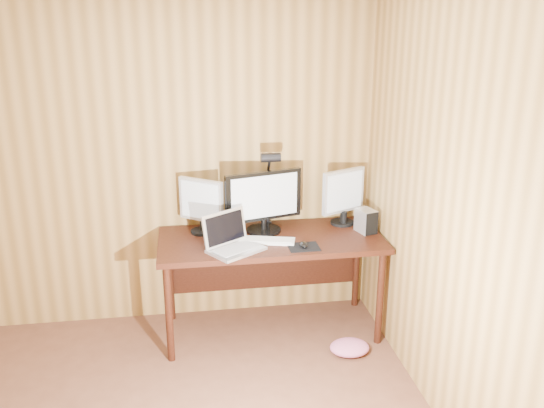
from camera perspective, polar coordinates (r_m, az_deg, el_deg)
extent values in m
plane|color=#A4773B|center=(4.31, -13.24, 4.04)|extent=(4.00, 0.00, 4.00)
plane|color=#A4773B|center=(2.78, 22.36, -4.75)|extent=(0.00, 4.00, 4.00)
cube|color=black|center=(4.14, -0.11, -3.60)|extent=(1.60, 0.70, 0.04)
cube|color=black|center=(4.54, -0.72, -5.34)|extent=(1.48, 0.02, 0.51)
cylinder|color=black|center=(4.00, -10.18, -10.68)|extent=(0.05, 0.05, 0.71)
cylinder|color=black|center=(4.52, -10.07, -7.15)|extent=(0.05, 0.05, 0.71)
cylinder|color=black|center=(4.21, 10.65, -9.17)|extent=(0.05, 0.05, 0.71)
cylinder|color=black|center=(4.70, 8.35, -6.00)|extent=(0.05, 0.05, 0.71)
cylinder|color=black|center=(4.25, -0.83, -2.60)|extent=(0.25, 0.25, 0.02)
cylinder|color=black|center=(4.23, -0.83, -2.00)|extent=(0.04, 0.04, 0.07)
cube|color=black|center=(4.16, -0.84, 0.81)|extent=(0.57, 0.19, 0.36)
cube|color=silver|center=(4.14, -0.72, 0.73)|extent=(0.50, 0.14, 0.31)
cylinder|color=black|center=(4.25, -6.91, -2.70)|extent=(0.17, 0.17, 0.02)
cylinder|color=black|center=(4.23, -6.93, -2.10)|extent=(0.03, 0.03, 0.08)
cube|color=silver|center=(4.17, -7.03, 0.39)|extent=(0.31, 0.24, 0.31)
cube|color=silver|center=(4.16, -7.18, 0.32)|extent=(0.26, 0.19, 0.27)
cylinder|color=black|center=(4.43, 6.95, -1.83)|extent=(0.18, 0.18, 0.02)
cylinder|color=black|center=(4.41, 6.98, -1.22)|extent=(0.04, 0.04, 0.08)
cube|color=silver|center=(4.35, 7.08, 1.30)|extent=(0.36, 0.19, 0.33)
cube|color=silver|center=(4.34, 7.26, 1.24)|extent=(0.30, 0.15, 0.28)
cube|color=silver|center=(3.90, -3.56, -4.57)|extent=(0.43, 0.40, 0.02)
cube|color=silver|center=(3.94, -4.73, -2.37)|extent=(0.32, 0.24, 0.23)
cube|color=black|center=(3.94, -4.73, -2.37)|extent=(0.28, 0.20, 0.19)
cube|color=#B2B2B7|center=(3.90, -3.57, -4.42)|extent=(0.33, 0.29, 0.00)
cube|color=white|center=(4.05, -0.74, -3.64)|extent=(0.44, 0.23, 0.02)
cube|color=white|center=(4.05, -0.74, -3.50)|extent=(0.41, 0.20, 0.00)
cube|color=black|center=(3.97, 3.16, -4.27)|extent=(0.21, 0.17, 0.00)
ellipsoid|color=black|center=(3.96, 3.16, -4.01)|extent=(0.07, 0.11, 0.04)
cube|color=silver|center=(4.27, 9.28, -1.65)|extent=(0.15, 0.18, 0.17)
cube|color=black|center=(4.21, 9.89, -1.98)|extent=(0.10, 0.04, 0.17)
cube|color=silver|center=(3.98, -3.26, -4.15)|extent=(0.07, 0.10, 0.01)
cube|color=black|center=(3.98, -3.26, -4.06)|extent=(0.05, 0.07, 0.00)
cylinder|color=black|center=(4.39, 7.14, -1.45)|extent=(0.04, 0.04, 0.11)
cube|color=black|center=(4.42, -0.41, -2.00)|extent=(0.05, 0.06, 0.06)
cylinder|color=black|center=(4.36, -0.41, 0.58)|extent=(0.03, 0.03, 0.40)
sphere|color=black|center=(4.30, -0.42, 3.10)|extent=(0.04, 0.04, 0.04)
cylinder|color=black|center=(4.22, -0.30, 3.87)|extent=(0.02, 0.14, 0.16)
cylinder|color=black|center=(4.13, -0.13, 4.62)|extent=(0.14, 0.07, 0.07)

